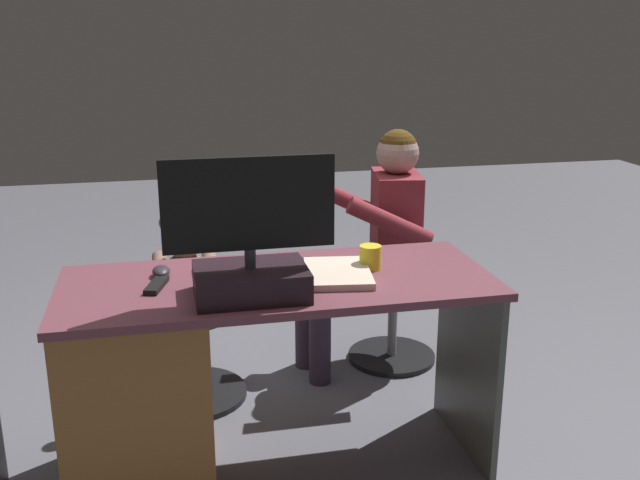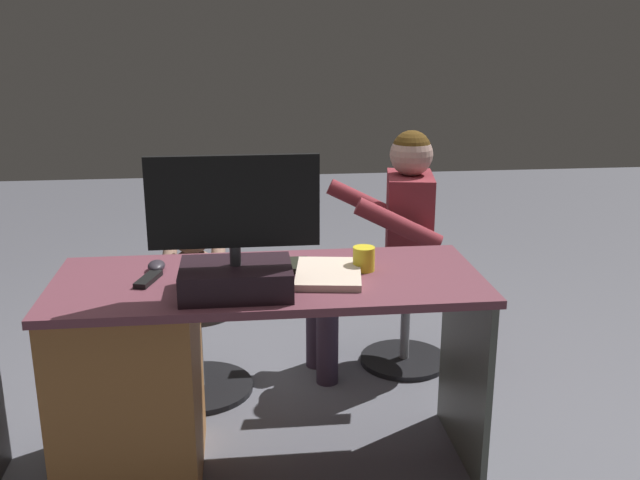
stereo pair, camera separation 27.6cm
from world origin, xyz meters
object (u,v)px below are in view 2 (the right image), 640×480
object	(u,v)px
desk	(161,372)
computer_mouse	(156,266)
monitor	(235,254)
teddy_bear	(193,258)
cup	(364,259)
person	(389,233)
visitor_chair	(406,312)
office_chair_teddy	(197,339)
keyboard	(250,267)
tv_remote	(148,279)

from	to	relation	value
desk	computer_mouse	xyz separation A→B (m)	(0.01, -0.11, 0.35)
monitor	teddy_bear	size ratio (longest dim) A/B	1.38
computer_mouse	cup	bearing A→B (deg)	174.07
desk	person	world-z (taller)	person
visitor_chair	person	size ratio (longest dim) A/B	0.39
desk	visitor_chair	size ratio (longest dim) A/B	3.36
desk	computer_mouse	world-z (taller)	computer_mouse
office_chair_teddy	person	distance (m)	0.97
monitor	keyboard	xyz separation A→B (m)	(-0.05, -0.23, -0.12)
visitor_chair	person	bearing A→B (deg)	9.99
monitor	computer_mouse	bearing A→B (deg)	-41.87
tv_remote	office_chair_teddy	xyz separation A→B (m)	(-0.11, -0.59, -0.49)
monitor	teddy_bear	bearing A→B (deg)	-76.06
desk	office_chair_teddy	bearing A→B (deg)	-98.33
keyboard	person	size ratio (longest dim) A/B	0.38
monitor	person	size ratio (longest dim) A/B	0.48
office_chair_teddy	visitor_chair	bearing A→B (deg)	-170.01
tv_remote	visitor_chair	size ratio (longest dim) A/B	0.34
desk	tv_remote	bearing A→B (deg)	-6.89
monitor	visitor_chair	size ratio (longest dim) A/B	1.23
desk	keyboard	world-z (taller)	keyboard
visitor_chair	teddy_bear	bearing A→B (deg)	9.24
cup	person	bearing A→B (deg)	-108.78
desk	cup	world-z (taller)	cup
keyboard	computer_mouse	xyz separation A→B (m)	(0.32, -0.02, 0.01)
computer_mouse	visitor_chair	world-z (taller)	computer_mouse
keyboard	teddy_bear	xyz separation A→B (m)	(0.23, -0.52, -0.13)
keyboard	cup	bearing A→B (deg)	172.32
desk	office_chair_teddy	size ratio (longest dim) A/B	3.10
monitor	cup	size ratio (longest dim) A/B	6.30
keyboard	visitor_chair	bearing A→B (deg)	-137.40
tv_remote	teddy_bear	xyz separation A→B (m)	(-0.11, -0.61, -0.12)
computer_mouse	tv_remote	xyz separation A→B (m)	(0.02, 0.11, -0.01)
keyboard	teddy_bear	distance (m)	0.58
office_chair_teddy	person	size ratio (longest dim) A/B	0.42
keyboard	visitor_chair	size ratio (longest dim) A/B	0.96
monitor	office_chair_teddy	distance (m)	0.97
monitor	keyboard	world-z (taller)	monitor
monitor	person	xyz separation A→B (m)	(-0.69, -0.89, -0.21)
visitor_chair	person	xyz separation A→B (m)	(0.09, 0.02, 0.40)
desk	tv_remote	distance (m)	0.35
monitor	computer_mouse	world-z (taller)	monitor
computer_mouse	person	xyz separation A→B (m)	(-0.97, -0.64, -0.09)
monitor	computer_mouse	xyz separation A→B (m)	(0.28, -0.25, -0.11)
computer_mouse	monitor	bearing A→B (deg)	138.13
tv_remote	person	bearing A→B (deg)	-126.10
monitor	desk	bearing A→B (deg)	-26.44
desk	monitor	size ratio (longest dim) A/B	2.73
office_chair_teddy	person	bearing A→B (deg)	-170.01
monitor	cup	xyz separation A→B (m)	(-0.44, -0.17, -0.09)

